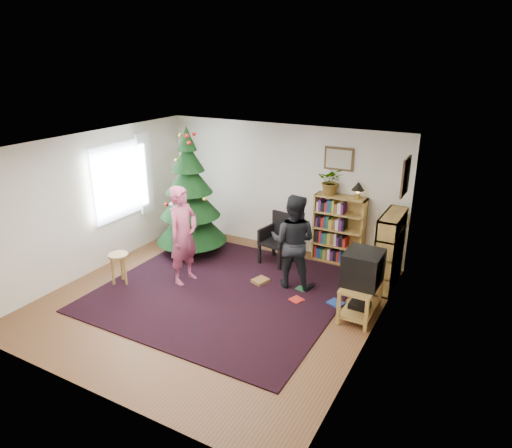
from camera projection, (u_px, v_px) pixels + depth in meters
The scene contains 23 objects.
floor at pixel (213, 299), 7.40m from camera, with size 5.00×5.00×0.00m, color brown.
ceiling at pixel (208, 145), 6.52m from camera, with size 5.00×5.00×0.00m, color white.
wall_back at pixel (281, 187), 9.02m from camera, with size 5.00×0.02×2.50m, color silver.
wall_front at pixel (81, 299), 4.90m from camera, with size 5.00×0.02×2.50m, color silver.
wall_left at pixel (93, 203), 8.08m from camera, with size 0.02×5.00×2.50m, color silver.
wall_right at pixel (373, 260), 5.84m from camera, with size 0.02×5.00×2.50m, color silver.
rug at pixel (223, 290), 7.64m from camera, with size 3.80×3.60×0.02m, color black.
window_pane at pixel (118, 182), 8.47m from camera, with size 0.04×1.20×1.40m, color silver.
curtain at pixel (145, 174), 9.03m from camera, with size 0.06×0.35×1.60m, color white.
picture_back at pixel (339, 159), 8.24m from camera, with size 0.55×0.03×0.42m.
picture_right at pixel (406, 177), 7.04m from camera, with size 0.03×0.50×0.60m.
christmas_tree at pixel (190, 202), 8.79m from camera, with size 1.38×1.38×2.50m.
bookshelf_back at pixel (339, 229), 8.52m from camera, with size 0.95×0.30×1.30m.
bookshelf_right at pixel (389, 250), 7.61m from camera, with size 0.30×0.95×1.30m.
tv_stand at pixel (360, 297), 6.82m from camera, with size 0.47×0.84×0.55m.
crt_tv at pixel (363, 268), 6.65m from camera, with size 0.53×0.57×0.50m.
armchair at pixel (279, 236), 8.57m from camera, with size 0.60×0.60×0.95m.
stool at pixel (119, 261), 7.73m from camera, with size 0.34×0.34×0.56m.
person_standing at pixel (183, 235), 7.68m from camera, with size 0.63×0.41×1.72m, color #AB4463.
person_by_chair at pixel (293, 242), 7.56m from camera, with size 0.79×0.61×1.62m, color black.
potted_plant at pixel (332, 181), 8.29m from camera, with size 0.47×0.40×0.52m, color gray.
table_lamp at pixel (358, 187), 8.09m from camera, with size 0.23×0.23×0.31m.
floor_clutter at pixel (309, 295), 7.44m from camera, with size 1.86×0.58×0.08m.
Camera 1 is at (3.72, -5.38, 3.73)m, focal length 32.00 mm.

